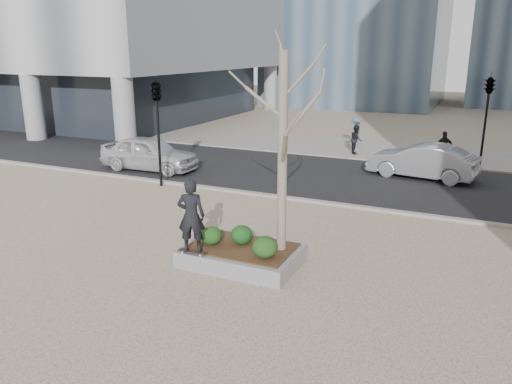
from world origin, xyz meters
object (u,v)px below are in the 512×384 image
at_px(skateboard, 193,252).
at_px(police_car, 149,153).
at_px(skateboarder, 191,216).
at_px(planter, 242,256).

relative_size(skateboard, police_car, 0.17).
bearing_deg(police_car, skateboarder, -140.50).
bearing_deg(planter, skateboarder, -137.86).
bearing_deg(planter, police_car, 138.14).
height_order(planter, skateboard, skateboard).
xyz_separation_m(planter, police_car, (-8.57, 7.68, 0.59)).
distance_m(planter, skateboarder, 1.82).
relative_size(skateboarder, police_car, 0.41).
xyz_separation_m(planter, skateboarder, (-0.97, -0.88, 1.25)).
bearing_deg(skateboarder, planter, -158.75).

